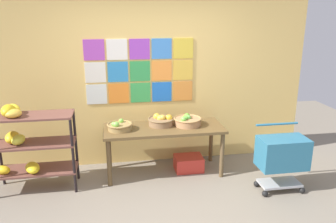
{
  "coord_description": "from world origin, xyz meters",
  "views": [
    {
      "loc": [
        -0.55,
        -3.19,
        2.28
      ],
      "look_at": [
        0.16,
        1.03,
        1.01
      ],
      "focal_mm": 36.23,
      "sensor_mm": 36.0,
      "label": 1
    }
  ],
  "objects_px": {
    "display_table": "(164,132)",
    "shopping_cart": "(282,155)",
    "fruit_basket_back_right": "(187,121)",
    "fruit_basket_centre": "(120,126)",
    "fruit_basket_right": "(161,121)",
    "produce_crate_under_table": "(189,163)",
    "banana_shelf_unit": "(26,140)"
  },
  "relations": [
    {
      "from": "display_table",
      "to": "produce_crate_under_table",
      "type": "bearing_deg",
      "value": 2.44
    },
    {
      "from": "shopping_cart",
      "to": "display_table",
      "type": "bearing_deg",
      "value": 145.32
    },
    {
      "from": "shopping_cart",
      "to": "fruit_basket_centre",
      "type": "bearing_deg",
      "value": 153.43
    },
    {
      "from": "fruit_basket_centre",
      "to": "fruit_basket_back_right",
      "type": "height_order",
      "value": "fruit_basket_back_right"
    },
    {
      "from": "fruit_basket_back_right",
      "to": "fruit_basket_right",
      "type": "bearing_deg",
      "value": 169.2
    },
    {
      "from": "banana_shelf_unit",
      "to": "fruit_basket_centre",
      "type": "bearing_deg",
      "value": 8.19
    },
    {
      "from": "fruit_basket_back_right",
      "to": "fruit_basket_centre",
      "type": "bearing_deg",
      "value": -177.55
    },
    {
      "from": "fruit_basket_back_right",
      "to": "shopping_cart",
      "type": "distance_m",
      "value": 1.36
    },
    {
      "from": "fruit_basket_centre",
      "to": "shopping_cart",
      "type": "bearing_deg",
      "value": -19.89
    },
    {
      "from": "display_table",
      "to": "fruit_basket_centre",
      "type": "height_order",
      "value": "fruit_basket_centre"
    },
    {
      "from": "display_table",
      "to": "fruit_basket_centre",
      "type": "xyz_separation_m",
      "value": [
        -0.62,
        -0.02,
        0.14
      ]
    },
    {
      "from": "banana_shelf_unit",
      "to": "produce_crate_under_table",
      "type": "relative_size",
      "value": 2.87
    },
    {
      "from": "fruit_basket_back_right",
      "to": "banana_shelf_unit",
      "type": "bearing_deg",
      "value": -174.36
    },
    {
      "from": "fruit_basket_right",
      "to": "fruit_basket_centre",
      "type": "bearing_deg",
      "value": -169.44
    },
    {
      "from": "banana_shelf_unit",
      "to": "display_table",
      "type": "distance_m",
      "value": 1.83
    },
    {
      "from": "fruit_basket_back_right",
      "to": "shopping_cart",
      "type": "xyz_separation_m",
      "value": [
        1.08,
        -0.78,
        -0.27
      ]
    },
    {
      "from": "shopping_cart",
      "to": "fruit_basket_back_right",
      "type": "bearing_deg",
      "value": 137.42
    },
    {
      "from": "fruit_basket_centre",
      "to": "display_table",
      "type": "bearing_deg",
      "value": 1.59
    },
    {
      "from": "fruit_basket_centre",
      "to": "fruit_basket_right",
      "type": "bearing_deg",
      "value": 10.56
    },
    {
      "from": "fruit_basket_back_right",
      "to": "shopping_cart",
      "type": "height_order",
      "value": "same"
    },
    {
      "from": "display_table",
      "to": "fruit_basket_back_right",
      "type": "distance_m",
      "value": 0.38
    },
    {
      "from": "fruit_basket_right",
      "to": "produce_crate_under_table",
      "type": "bearing_deg",
      "value": -11.22
    },
    {
      "from": "display_table",
      "to": "fruit_basket_right",
      "type": "height_order",
      "value": "fruit_basket_right"
    },
    {
      "from": "banana_shelf_unit",
      "to": "fruit_basket_back_right",
      "type": "height_order",
      "value": "banana_shelf_unit"
    },
    {
      "from": "produce_crate_under_table",
      "to": "banana_shelf_unit",
      "type": "bearing_deg",
      "value": -174.64
    },
    {
      "from": "fruit_basket_centre",
      "to": "shopping_cart",
      "type": "xyz_separation_m",
      "value": [
        2.05,
        -0.74,
        -0.26
      ]
    },
    {
      "from": "display_table",
      "to": "fruit_basket_back_right",
      "type": "bearing_deg",
      "value": 3.99
    },
    {
      "from": "display_table",
      "to": "shopping_cart",
      "type": "bearing_deg",
      "value": -27.99
    },
    {
      "from": "fruit_basket_centre",
      "to": "produce_crate_under_table",
      "type": "relative_size",
      "value": 0.86
    },
    {
      "from": "fruit_basket_right",
      "to": "produce_crate_under_table",
      "type": "relative_size",
      "value": 0.92
    },
    {
      "from": "fruit_basket_right",
      "to": "shopping_cart",
      "type": "bearing_deg",
      "value": -30.46
    },
    {
      "from": "produce_crate_under_table",
      "to": "fruit_basket_right",
      "type": "bearing_deg",
      "value": 168.78
    }
  ]
}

